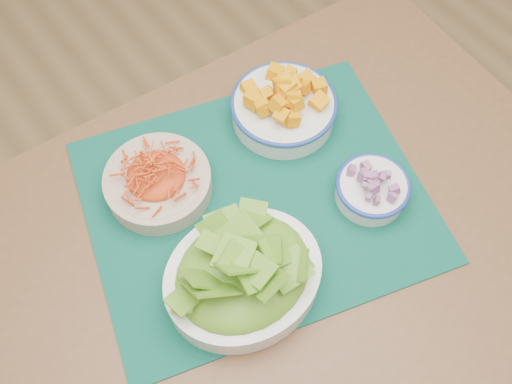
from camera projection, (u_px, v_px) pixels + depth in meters
ground at (325, 282)px, 1.76m from camera, size 4.00×4.00×0.00m
table at (261, 266)px, 1.08m from camera, size 1.29×0.91×0.75m
placemat at (256, 201)px, 1.04m from camera, size 0.71×0.64×0.00m
carrot_bowl at (157, 179)px, 1.02m from camera, size 0.25×0.25×0.08m
squash_bowl at (284, 102)px, 1.09m from camera, size 0.26×0.26×0.11m
lettuce_bowl at (243, 272)px, 0.91m from camera, size 0.29×0.25×0.13m
onion_bowl at (372, 187)px, 1.01m from camera, size 0.15×0.15×0.07m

